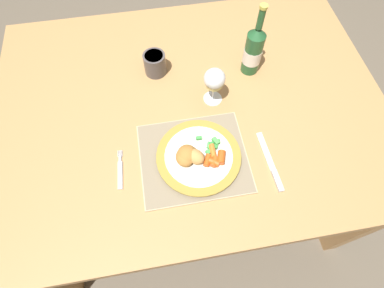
{
  "coord_description": "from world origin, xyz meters",
  "views": [
    {
      "loc": [
        -0.1,
        -0.62,
        1.59
      ],
      "look_at": [
        -0.03,
        -0.19,
        0.78
      ],
      "focal_mm": 28.0,
      "sensor_mm": 36.0,
      "label": 1
    }
  ],
  "objects_px": {
    "dining_table": "(190,115)",
    "table_knife": "(272,166)",
    "drinking_cup": "(155,63)",
    "fork": "(120,172)",
    "bottle": "(253,50)",
    "wine_glass": "(215,81)",
    "dinner_plate": "(199,157)"
  },
  "relations": [
    {
      "from": "bottle",
      "to": "dinner_plate",
      "type": "bearing_deg",
      "value": -127.12
    },
    {
      "from": "table_knife",
      "to": "bottle",
      "type": "bearing_deg",
      "value": 85.09
    },
    {
      "from": "fork",
      "to": "drinking_cup",
      "type": "distance_m",
      "value": 0.42
    },
    {
      "from": "dinner_plate",
      "to": "bottle",
      "type": "height_order",
      "value": "bottle"
    },
    {
      "from": "dining_table",
      "to": "fork",
      "type": "xyz_separation_m",
      "value": [
        -0.26,
        -0.23,
        0.08
      ]
    },
    {
      "from": "dining_table",
      "to": "wine_glass",
      "type": "distance_m",
      "value": 0.2
    },
    {
      "from": "wine_glass",
      "to": "fork",
      "type": "bearing_deg",
      "value": -146.57
    },
    {
      "from": "table_knife",
      "to": "drinking_cup",
      "type": "distance_m",
      "value": 0.54
    },
    {
      "from": "table_knife",
      "to": "bottle",
      "type": "distance_m",
      "value": 0.41
    },
    {
      "from": "dinner_plate",
      "to": "drinking_cup",
      "type": "relative_size",
      "value": 3.22
    },
    {
      "from": "table_knife",
      "to": "wine_glass",
      "type": "distance_m",
      "value": 0.32
    },
    {
      "from": "fork",
      "to": "table_knife",
      "type": "relative_size",
      "value": 0.63
    },
    {
      "from": "fork",
      "to": "drinking_cup",
      "type": "height_order",
      "value": "drinking_cup"
    },
    {
      "from": "dinner_plate",
      "to": "dining_table",
      "type": "bearing_deg",
      "value": 87.21
    },
    {
      "from": "dining_table",
      "to": "bottle",
      "type": "bearing_deg",
      "value": 24.74
    },
    {
      "from": "dining_table",
      "to": "table_knife",
      "type": "xyz_separation_m",
      "value": [
        0.21,
        -0.29,
        0.08
      ]
    },
    {
      "from": "dining_table",
      "to": "table_knife",
      "type": "bearing_deg",
      "value": -54.01
    },
    {
      "from": "dinner_plate",
      "to": "fork",
      "type": "bearing_deg",
      "value": -179.08
    },
    {
      "from": "table_knife",
      "to": "fork",
      "type": "bearing_deg",
      "value": 172.66
    },
    {
      "from": "bottle",
      "to": "dining_table",
      "type": "bearing_deg",
      "value": -155.26
    },
    {
      "from": "dining_table",
      "to": "fork",
      "type": "distance_m",
      "value": 0.35
    },
    {
      "from": "fork",
      "to": "wine_glass",
      "type": "xyz_separation_m",
      "value": [
        0.34,
        0.22,
        0.1
      ]
    },
    {
      "from": "dining_table",
      "to": "dinner_plate",
      "type": "relative_size",
      "value": 5.2
    },
    {
      "from": "table_knife",
      "to": "wine_glass",
      "type": "xyz_separation_m",
      "value": [
        -0.13,
        0.28,
        0.1
      ]
    },
    {
      "from": "dining_table",
      "to": "bottle",
      "type": "height_order",
      "value": "bottle"
    },
    {
      "from": "bottle",
      "to": "wine_glass",
      "type": "bearing_deg",
      "value": -144.26
    },
    {
      "from": "dinner_plate",
      "to": "fork",
      "type": "height_order",
      "value": "dinner_plate"
    },
    {
      "from": "fork",
      "to": "bottle",
      "type": "bearing_deg",
      "value": 34.2
    },
    {
      "from": "wine_glass",
      "to": "drinking_cup",
      "type": "relative_size",
      "value": 1.72
    },
    {
      "from": "wine_glass",
      "to": "bottle",
      "type": "height_order",
      "value": "bottle"
    },
    {
      "from": "dining_table",
      "to": "drinking_cup",
      "type": "height_order",
      "value": "drinking_cup"
    },
    {
      "from": "dinner_plate",
      "to": "table_knife",
      "type": "distance_m",
      "value": 0.23
    }
  ]
}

